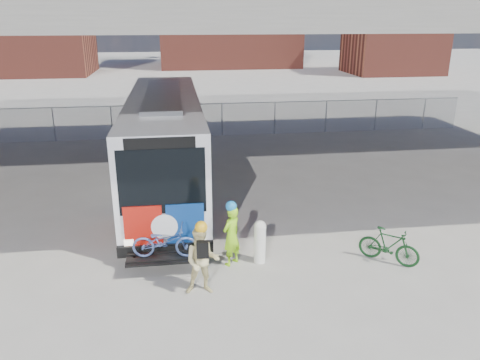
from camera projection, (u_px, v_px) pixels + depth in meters
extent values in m
plane|color=#9E9991|center=(230.00, 226.00, 14.99)|extent=(160.00, 160.00, 0.00)
cube|color=silver|center=(165.00, 139.00, 17.70)|extent=(2.55, 12.00, 3.20)
cube|color=black|center=(164.00, 120.00, 17.96)|extent=(2.61, 11.00, 1.28)
cube|color=black|center=(162.00, 181.00, 12.01)|extent=(2.24, 0.12, 1.76)
cube|color=black|center=(160.00, 143.00, 11.67)|extent=(1.78, 0.12, 0.30)
cube|color=black|center=(166.00, 249.00, 12.54)|extent=(2.55, 0.20, 0.30)
cube|color=#A6150C|center=(143.00, 227.00, 12.28)|extent=(1.00, 0.08, 1.20)
cube|color=navy|center=(185.00, 225.00, 12.43)|extent=(1.00, 0.08, 1.20)
cylinder|color=silver|center=(164.00, 226.00, 12.33)|extent=(0.70, 0.06, 0.70)
cube|color=gray|center=(163.00, 95.00, 17.15)|extent=(1.28, 7.20, 0.14)
cube|color=black|center=(166.00, 258.00, 12.07)|extent=(2.00, 0.70, 0.06)
cylinder|color=black|center=(127.00, 224.00, 13.91)|extent=(0.30, 1.00, 1.00)
cylinder|color=black|center=(205.00, 220.00, 14.22)|extent=(0.30, 1.00, 1.00)
cylinder|color=black|center=(143.00, 148.00, 21.95)|extent=(0.30, 1.00, 1.00)
cylinder|color=black|center=(192.00, 146.00, 22.26)|extent=(0.30, 1.00, 1.00)
cube|color=#A6150C|center=(122.00, 192.00, 14.19)|extent=(0.06, 2.60, 1.70)
cube|color=navy|center=(126.00, 175.00, 15.69)|extent=(0.06, 1.40, 1.70)
cube|color=#A6150C|center=(207.00, 188.00, 14.53)|extent=(0.06, 2.60, 1.70)
cube|color=navy|center=(204.00, 172.00, 16.03)|extent=(0.06, 1.40, 1.70)
imported|color=#455C99|center=(165.00, 241.00, 11.92)|extent=(1.72, 0.76, 0.87)
cube|color=#605E59|center=(215.00, 4.00, 16.50)|extent=(40.00, 16.00, 1.50)
cylinder|color=gray|center=(54.00, 125.00, 24.86)|extent=(0.06, 0.06, 1.80)
cylinder|color=gray|center=(131.00, 123.00, 25.39)|extent=(0.06, 0.06, 1.80)
cylinder|color=gray|center=(204.00, 120.00, 25.91)|extent=(0.06, 0.06, 1.80)
cylinder|color=gray|center=(275.00, 118.00, 26.44)|extent=(0.06, 0.06, 1.80)
cylinder|color=gray|center=(343.00, 116.00, 26.97)|extent=(0.06, 0.06, 1.80)
cylinder|color=gray|center=(408.00, 114.00, 27.49)|extent=(0.06, 0.06, 1.80)
plane|color=gray|center=(204.00, 120.00, 25.91)|extent=(30.00, 0.00, 30.00)
cube|color=gray|center=(204.00, 104.00, 25.61)|extent=(30.00, 0.05, 0.04)
cube|color=brown|center=(25.00, 29.00, 53.04)|extent=(14.00, 10.00, 10.00)
cube|color=brown|center=(228.00, 19.00, 62.41)|extent=(18.00, 12.00, 12.00)
cube|color=brown|center=(394.00, 38.00, 54.22)|extent=(10.00, 8.00, 8.00)
cylinder|color=silver|center=(260.00, 244.00, 12.61)|extent=(0.32, 0.32, 1.06)
sphere|color=silver|center=(260.00, 226.00, 12.44)|extent=(0.32, 0.32, 0.32)
imported|color=#8EDF17|center=(231.00, 236.00, 12.41)|extent=(0.71, 0.70, 1.66)
sphere|color=#1880D0|center=(231.00, 206.00, 12.13)|extent=(0.29, 0.29, 0.29)
imported|color=beige|center=(202.00, 261.00, 11.09)|extent=(0.88, 0.71, 1.72)
sphere|color=gold|center=(201.00, 227.00, 10.80)|extent=(0.30, 0.30, 0.30)
cube|color=black|center=(203.00, 249.00, 10.77)|extent=(0.29, 0.18, 0.40)
imported|color=#123B19|center=(389.00, 246.00, 12.60)|extent=(1.56, 1.41, 0.99)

